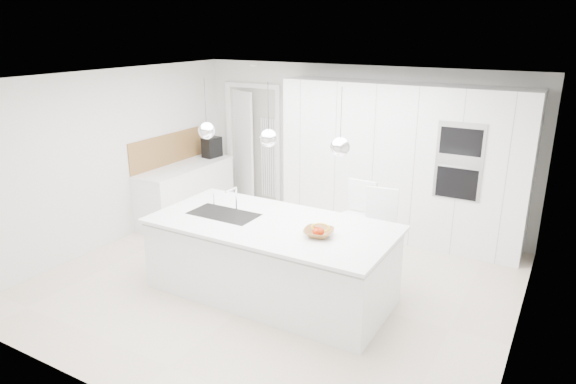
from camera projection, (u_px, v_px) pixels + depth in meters
The scene contains 28 objects.
floor at pixel (276, 281), 6.45m from camera, with size 5.50×5.50×0.00m, color beige.
wall_back at pixel (357, 146), 8.12m from camera, with size 5.50×5.50×0.00m, color silver.
wall_left at pixel (112, 158), 7.36m from camera, with size 5.00×5.00×0.00m, color silver.
ceiling at pixel (275, 79), 5.68m from camera, with size 5.50×5.50×0.00m, color white.
tall_cabinets at pixel (399, 163), 7.53m from camera, with size 3.60×0.60×2.30m, color white.
oven_stack at pixel (459, 162), 6.79m from camera, with size 0.62×0.04×1.05m, color #A5A5A8, non-canonical shape.
doorway_frame at pixel (253, 146), 9.09m from camera, with size 1.11×0.08×2.13m, color white, non-canonical shape.
hallway_door at pixel (240, 147), 9.17m from camera, with size 0.82×0.04×2.00m, color white.
radiator at pixel (269, 158), 8.99m from camera, with size 0.32×0.04×1.40m, color white, non-canonical shape.
left_base_cabinets at pixel (186, 193), 8.46m from camera, with size 0.60×1.80×0.86m, color white.
left_worktop at pixel (185, 167), 8.32m from camera, with size 0.62×1.82×0.04m, color white.
oak_backsplash at pixel (170, 149), 8.38m from camera, with size 0.02×1.80×0.50m, color olive.
island_base at pixel (270, 261), 6.02m from camera, with size 2.80×1.20×0.86m, color white.
island_worktop at pixel (272, 224), 5.92m from camera, with size 2.84×1.40×0.04m, color white.
island_sink at pixel (224, 220), 6.21m from camera, with size 0.84×0.44×0.18m, color #3F3F42, non-canonical shape.
island_tap at pixel (236, 198), 6.28m from camera, with size 0.02×0.02×0.30m, color white.
pendant_left at pixel (207, 131), 5.97m from camera, with size 0.20×0.20×0.20m, color white.
pendant_mid at pixel (269, 138), 5.57m from camera, with size 0.20×0.20×0.20m, color white.
pendant_right at pixel (340, 147), 5.16m from camera, with size 0.20×0.20×0.20m, color white.
fruit_bowl at pixel (319, 233), 5.52m from camera, with size 0.32×0.32×0.08m, color olive.
espresso_machine at pixel (212, 147), 8.83m from camera, with size 0.20×0.32×0.34m, color black.
bar_stool_left at pixel (356, 231), 6.45m from camera, with size 0.40×0.56×1.22m, color white, non-canonical shape.
bar_stool_right at pixel (376, 240), 6.17m from camera, with size 0.40×0.56×1.21m, color white, non-canonical shape.
apple_a at pixel (321, 232), 5.46m from camera, with size 0.08×0.08×0.08m, color red.
apple_b at pixel (316, 232), 5.46m from camera, with size 0.08×0.08×0.08m, color red.
apple_c at pixel (316, 231), 5.49m from camera, with size 0.08×0.08×0.08m, color red.
apple_extra_3 at pixel (319, 231), 5.49m from camera, with size 0.08×0.08×0.08m, color red.
banana_bunch at pixel (320, 228), 5.47m from camera, with size 0.21×0.21×0.03m, color gold.
Camera 1 is at (3.00, -4.95, 3.06)m, focal length 32.00 mm.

